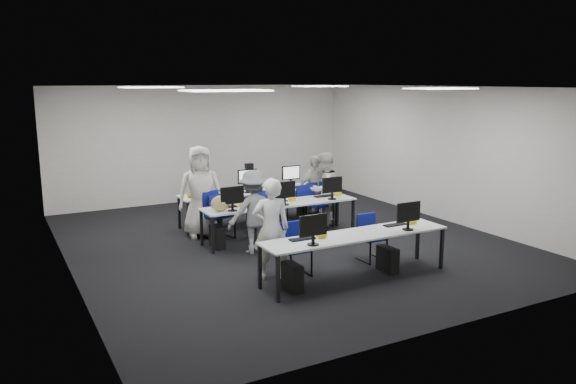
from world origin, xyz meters
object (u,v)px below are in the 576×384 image
desk_mid (280,205)px  student_0 (271,229)px  chair_7 (301,211)px  photographer (254,212)px  chair_3 (266,221)px  student_1 (324,189)px  chair_5 (211,222)px  chair_6 (260,216)px  chair_2 (219,224)px  chair_0 (295,258)px  chair_4 (319,213)px  student_3 (314,189)px  desk_front (356,237)px  chair_1 (371,246)px  student_2 (200,191)px

desk_mid → student_0: 2.32m
chair_7 → photographer: bearing=-140.8°
chair_3 → student_1: student_1 is taller
chair_3 → chair_5: 1.13m
chair_6 → student_0: student_0 is taller
student_1 → chair_2: bearing=-19.7°
chair_2 → student_0: 2.64m
desk_mid → student_0: bearing=-121.1°
chair_5 → chair_7: bearing=-18.5°
desk_mid → chair_3: (-0.07, 0.51, -0.42)m
desk_mid → chair_0: (-0.77, -1.99, -0.41)m
chair_4 → student_3: size_ratio=0.62×
chair_3 → desk_mid: bearing=-88.0°
chair_3 → chair_4: chair_4 is taller
desk_front → chair_6: chair_6 is taller
chair_1 → chair_3: chair_3 is taller
chair_3 → student_2: (-1.26, 0.43, 0.66)m
chair_0 → chair_7: 3.31m
chair_2 → chair_6: bearing=-2.0°
chair_5 → student_2: 0.68m
student_1 → student_2: size_ratio=0.87×
chair_2 → photographer: (0.22, -1.20, 0.47)m
chair_5 → chair_6: 1.13m
chair_7 → photographer: (-1.81, -1.45, 0.48)m
chair_2 → student_2: 0.75m
chair_5 → photographer: (0.29, -1.45, 0.49)m
chair_3 → student_3: bearing=6.7°
chair_2 → photographer: bearing=-97.3°
student_0 → chair_3: bearing=-98.8°
chair_0 → student_0: (-0.43, 0.00, 0.55)m
chair_0 → photographer: (-0.09, 1.39, 0.50)m
chair_6 → chair_7: size_ratio=0.95×
chair_5 → student_2: size_ratio=0.48×
desk_mid → student_1: student_1 is taller
student_2 → student_0: bearing=-76.3°
chair_2 → photographer: size_ratio=0.62×
chair_0 → student_0: 0.70m
chair_5 → photographer: 1.56m
desk_front → student_2: bearing=110.6°
student_2 → chair_5: bearing=-14.7°
desk_mid → chair_1: chair_1 is taller
chair_5 → student_3: bearing=-19.6°
student_0 → student_3: student_0 is taller
chair_6 → student_0: size_ratio=0.53×
chair_4 → student_2: bearing=164.9°
chair_3 → photographer: bearing=-131.2°
photographer → student_3: bearing=-146.4°
desk_front → photographer: photographer is taller
chair_1 → chair_6: size_ratio=0.94×
desk_mid → student_2: student_2 is taller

